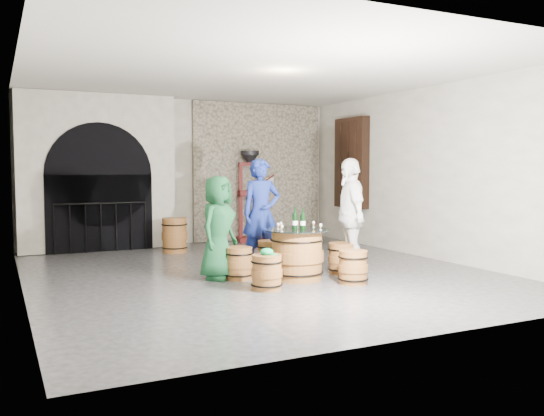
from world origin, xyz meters
name	(u,v)px	position (x,y,z in m)	size (l,w,h in m)	color
ground	(257,272)	(0.00, 0.00, 0.00)	(8.00, 8.00, 0.00)	#2F2F31
wall_back	(183,172)	(0.00, 4.00, 1.60)	(8.00, 8.00, 0.00)	beige
wall_front	(425,177)	(0.00, -4.00, 1.60)	(8.00, 8.00, 0.00)	beige
wall_left	(19,175)	(-3.50, 0.00, 1.60)	(8.00, 8.00, 0.00)	beige
wall_right	(428,173)	(3.50, 0.00, 1.60)	(8.00, 8.00, 0.00)	beige
ceiling	(257,72)	(0.00, 0.00, 3.20)	(8.00, 8.00, 0.00)	beige
stone_facing_panel	(258,172)	(1.80, 3.94, 1.60)	(3.20, 0.12, 3.18)	#9F937E
arched_opening	(97,173)	(-1.90, 3.74, 1.58)	(3.10, 0.60, 3.19)	beige
shuttered_window	(351,163)	(3.38, 2.40, 1.80)	(0.23, 1.10, 2.00)	black
barrel_table	(297,254)	(0.30, -0.80, 0.38)	(0.99, 0.99, 0.76)	brown
barrel_stool_left	(239,263)	(-0.49, -0.41, 0.24)	(0.44, 0.44, 0.49)	brown
barrel_stool_far	(270,255)	(0.27, 0.08, 0.24)	(0.44, 0.44, 0.49)	brown
barrel_stool_right	(341,258)	(1.17, -0.68, 0.24)	(0.44, 0.44, 0.49)	brown
barrel_stool_near_right	(353,267)	(0.87, -1.46, 0.24)	(0.44, 0.44, 0.49)	brown
barrel_stool_near_left	(267,272)	(-0.44, -1.29, 0.24)	(0.44, 0.44, 0.49)	brown
green_cap	(267,252)	(-0.43, -1.29, 0.53)	(0.23, 0.18, 0.10)	#0D9553
person_green	(218,228)	(-0.77, -0.26, 0.79)	(0.77, 0.50, 1.57)	#134424
person_blue	(261,213)	(0.26, 0.41, 0.92)	(0.67, 0.44, 1.85)	navy
person_white	(350,215)	(1.34, -0.66, 0.92)	(1.08, 0.45, 1.85)	white
wine_bottle_left	(295,221)	(0.24, -0.83, 0.89)	(0.08, 0.08, 0.32)	black
wine_bottle_center	(303,221)	(0.33, -0.91, 0.89)	(0.08, 0.08, 0.32)	black
wine_bottle_right	(295,220)	(0.34, -0.64, 0.89)	(0.08, 0.08, 0.32)	black
tasting_glass_a	(282,228)	(-0.04, -0.96, 0.81)	(0.05, 0.05, 0.10)	#C07225
tasting_glass_b	(314,224)	(0.66, -0.67, 0.81)	(0.05, 0.05, 0.10)	#C07225
tasting_glass_c	(281,225)	(0.14, -0.57, 0.81)	(0.05, 0.05, 0.10)	#C07225
tasting_glass_d	(297,224)	(0.43, -0.54, 0.81)	(0.05, 0.05, 0.10)	#C07225
tasting_glass_e	(321,227)	(0.57, -1.04, 0.81)	(0.05, 0.05, 0.10)	#C07225
tasting_glass_f	(278,226)	(0.04, -0.67, 0.81)	(0.05, 0.05, 0.10)	#C07225
side_barrel	(175,235)	(-0.60, 2.69, 0.35)	(0.52, 0.52, 0.70)	brown
corking_press	(250,189)	(1.43, 3.58, 1.21)	(0.87, 0.55, 2.08)	#53110D
control_box	(269,182)	(2.05, 3.86, 1.35)	(0.18, 0.10, 0.22)	silver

